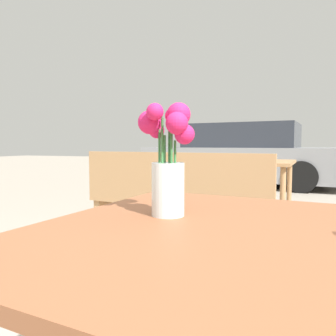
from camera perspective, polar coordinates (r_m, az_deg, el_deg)
table_front at (r=0.89m, az=3.28°, el=-15.96°), size 0.81×1.06×0.70m
flower_vase at (r=0.94m, az=0.03°, el=0.78°), size 0.17×0.14×0.33m
bench_middle at (r=2.58m, az=1.24°, el=-5.96°), size 1.57×0.54×0.85m
table_back at (r=3.43m, az=14.07°, el=-0.59°), size 0.88×0.87×0.75m
parked_car at (r=7.63m, az=12.75°, el=2.06°), size 4.46×2.16×1.36m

